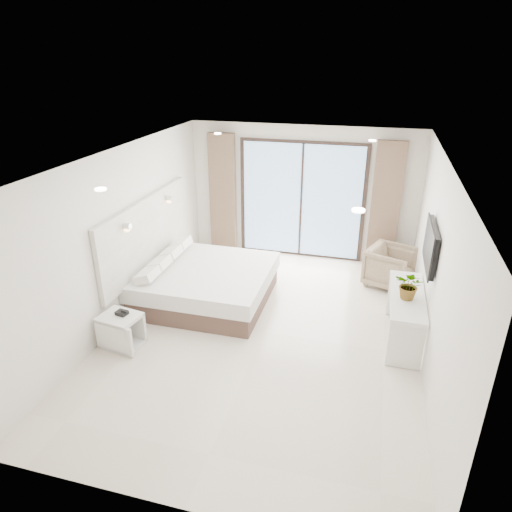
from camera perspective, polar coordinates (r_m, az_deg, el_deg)
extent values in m
plane|color=beige|center=(7.15, 1.02, -9.53)|extent=(6.20, 6.20, 0.00)
cube|color=silver|center=(9.36, 5.77, 7.82)|extent=(4.60, 0.02, 2.70)
cube|color=silver|center=(4.01, -10.23, -17.13)|extent=(4.60, 0.02, 2.70)
cube|color=silver|center=(7.36, -16.56, 2.28)|extent=(0.02, 6.20, 2.70)
cube|color=silver|center=(6.40, 21.51, -1.78)|extent=(0.02, 6.20, 2.70)
cube|color=white|center=(6.08, 1.22, 12.13)|extent=(4.60, 6.20, 0.02)
cube|color=silver|center=(7.99, -13.45, 2.83)|extent=(0.08, 3.00, 1.20)
cube|color=black|center=(6.65, 21.09, 1.15)|extent=(0.06, 1.00, 0.58)
cube|color=black|center=(6.65, 20.75, 1.19)|extent=(0.02, 1.04, 0.62)
cube|color=black|center=(9.38, 5.70, 6.89)|extent=(2.56, 0.04, 2.42)
cube|color=#91BBE8|center=(9.35, 5.67, 6.84)|extent=(2.40, 0.01, 2.30)
cube|color=#776147|center=(9.65, -4.18, 7.76)|extent=(0.55, 0.14, 2.50)
cube|color=#776147|center=(9.15, 15.87, 5.97)|extent=(0.55, 0.14, 2.50)
cylinder|color=white|center=(4.99, -18.85, 7.90)|extent=(0.12, 0.12, 0.02)
cylinder|color=white|center=(4.18, 12.67, 5.60)|extent=(0.12, 0.12, 0.02)
cylinder|color=white|center=(8.15, -4.81, 15.01)|extent=(0.12, 0.12, 0.02)
cylinder|color=white|center=(7.69, 14.35, 13.80)|extent=(0.12, 0.12, 0.02)
cube|color=brown|center=(7.99, -6.18, -4.41)|extent=(2.06, 1.96, 0.33)
cube|color=white|center=(7.85, -6.28, -2.49)|extent=(2.15, 2.04, 0.27)
cube|color=white|center=(7.51, -13.42, -2.61)|extent=(0.28, 0.41, 0.14)
cube|color=white|center=(7.86, -11.94, -1.21)|extent=(0.28, 0.41, 0.14)
cube|color=white|center=(8.23, -10.56, 0.09)|extent=(0.28, 0.41, 0.14)
cube|color=white|center=(8.59, -9.32, 1.26)|extent=(0.28, 0.41, 0.14)
cube|color=silver|center=(6.90, -16.71, -7.34)|extent=(0.62, 0.54, 0.05)
cube|color=silver|center=(7.14, -16.27, -10.45)|extent=(0.62, 0.54, 0.05)
cube|color=silver|center=(6.88, -17.34, -9.81)|extent=(0.55, 0.14, 0.45)
cube|color=silver|center=(7.16, -15.67, -8.13)|extent=(0.55, 0.14, 0.45)
cube|color=black|center=(6.89, -16.42, -6.84)|extent=(0.18, 0.15, 0.05)
cube|color=silver|center=(6.97, 18.40, -4.80)|extent=(0.48, 1.55, 0.06)
cube|color=silver|center=(6.57, 18.15, -10.61)|extent=(0.46, 0.06, 0.71)
cube|color=silver|center=(7.76, 17.87, -4.86)|extent=(0.46, 0.06, 0.71)
imported|color=#33662D|center=(6.76, 18.65, -3.84)|extent=(0.52, 0.54, 0.33)
imported|color=#9D8466|center=(8.69, 16.50, -1.10)|extent=(0.96, 0.99, 0.81)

